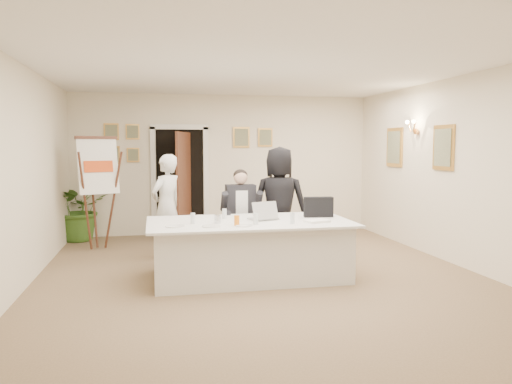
{
  "coord_description": "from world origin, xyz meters",
  "views": [
    {
      "loc": [
        -1.41,
        -6.58,
        1.77
      ],
      "look_at": [
        0.06,
        0.6,
        1.1
      ],
      "focal_mm": 35.0,
      "sensor_mm": 36.0,
      "label": 1
    }
  ],
  "objects": [
    {
      "name": "seated_man",
      "position": [
        -0.1,
        0.93,
        0.72
      ],
      "size": [
        0.64,
        0.68,
        1.44
      ],
      "primitive_type": null,
      "rotation": [
        0.0,
        0.0,
        0.04
      ],
      "color": "black",
      "rests_on": "floor"
    },
    {
      "name": "steel_jug",
      "position": [
        -0.61,
        -0.21,
        0.83
      ],
      "size": [
        0.1,
        0.1,
        0.11
      ],
      "primitive_type": "cylinder",
      "rotation": [
        0.0,
        0.0,
        0.2
      ],
      "color": "silver",
      "rests_on": "conference_table"
    },
    {
      "name": "pictures_right_wall",
      "position": [
        2.97,
        1.2,
        1.75
      ],
      "size": [
        0.06,
        2.2,
        0.8
      ],
      "primitive_type": null,
      "color": "gold",
      "rests_on": "wall_right"
    },
    {
      "name": "pictures_back_wall",
      "position": [
        -0.8,
        3.47,
        1.85
      ],
      "size": [
        3.4,
        0.06,
        0.8
      ],
      "primitive_type": null,
      "color": "gold",
      "rests_on": "wall_back"
    },
    {
      "name": "laptop_bag",
      "position": [
        0.86,
        0.07,
        0.92
      ],
      "size": [
        0.42,
        0.16,
        0.29
      ],
      "primitive_type": "cube",
      "rotation": [
        0.0,
        0.0,
        -0.11
      ],
      "color": "black",
      "rests_on": "conference_table"
    },
    {
      "name": "paper_stack",
      "position": [
        0.68,
        -0.38,
        0.79
      ],
      "size": [
        0.35,
        0.29,
        0.03
      ],
      "primitive_type": "cube",
      "rotation": [
        0.0,
        0.0,
        0.29
      ],
      "color": "white",
      "rests_on": "conference_table"
    },
    {
      "name": "floor",
      "position": [
        0.0,
        0.0,
        0.0
      ],
      "size": [
        7.0,
        7.0,
        0.0
      ],
      "primitive_type": "plane",
      "color": "brown",
      "rests_on": "ground"
    },
    {
      "name": "conference_table",
      "position": [
        -0.17,
        -0.09,
        0.39
      ],
      "size": [
        2.7,
        1.44,
        0.78
      ],
      "color": "silver",
      "rests_on": "floor"
    },
    {
      "name": "doorway",
      "position": [
        -0.88,
        3.32,
        1.04
      ],
      "size": [
        1.14,
        0.86,
        2.2
      ],
      "color": "black",
      "rests_on": "floor"
    },
    {
      "name": "glass_a",
      "position": [
        -0.93,
        -0.18,
        0.84
      ],
      "size": [
        0.06,
        0.06,
        0.14
      ],
      "primitive_type": "cylinder",
      "rotation": [
        0.0,
        0.0,
        0.05
      ],
      "color": "silver",
      "rests_on": "conference_table"
    },
    {
      "name": "wall_sconce",
      "position": [
        2.9,
        1.2,
        2.1
      ],
      "size": [
        0.2,
        0.3,
        0.24
      ],
      "primitive_type": null,
      "color": "#D68F44",
      "rests_on": "wall_right"
    },
    {
      "name": "laptop",
      "position": [
        0.04,
        0.0,
        0.91
      ],
      "size": [
        0.47,
        0.48,
        0.28
      ],
      "primitive_type": null,
      "rotation": [
        0.0,
        0.0,
        0.33
      ],
      "color": "#B7BABC",
      "rests_on": "conference_table"
    },
    {
      "name": "glass_b",
      "position": [
        -0.15,
        -0.4,
        0.84
      ],
      "size": [
        0.07,
        0.07,
        0.14
      ],
      "primitive_type": "cylinder",
      "rotation": [
        0.0,
        0.0,
        -0.05
      ],
      "color": "silver",
      "rests_on": "conference_table"
    },
    {
      "name": "plate_mid",
      "position": [
        -0.73,
        -0.48,
        0.78
      ],
      "size": [
        0.25,
        0.25,
        0.01
      ],
      "primitive_type": "cylinder",
      "rotation": [
        0.0,
        0.0,
        -0.12
      ],
      "color": "white",
      "rests_on": "conference_table"
    },
    {
      "name": "wall_left",
      "position": [
        -3.0,
        0.0,
        1.4
      ],
      "size": [
        0.1,
        7.0,
        2.8
      ],
      "primitive_type": "cube",
      "color": "beige",
      "rests_on": "floor"
    },
    {
      "name": "oj_glass",
      "position": [
        -0.4,
        -0.45,
        0.84
      ],
      "size": [
        0.07,
        0.07,
        0.13
      ],
      "primitive_type": "cylinder",
      "rotation": [
        0.0,
        0.0,
        0.09
      ],
      "color": "orange",
      "rests_on": "conference_table"
    },
    {
      "name": "standing_woman",
      "position": [
        0.5,
        0.9,
        0.88
      ],
      "size": [
        1.0,
        0.82,
        1.77
      ],
      "primitive_type": "imported",
      "rotation": [
        0.0,
        0.0,
        2.8
      ],
      "color": "black",
      "rests_on": "floor"
    },
    {
      "name": "glass_c",
      "position": [
        0.33,
        -0.45,
        0.84
      ],
      "size": [
        0.07,
        0.07,
        0.14
      ],
      "primitive_type": "cylinder",
      "rotation": [
        0.0,
        0.0,
        0.22
      ],
      "color": "silver",
      "rests_on": "conference_table"
    },
    {
      "name": "wall_back",
      "position": [
        0.0,
        3.5,
        1.4
      ],
      "size": [
        6.0,
        0.1,
        2.8
      ],
      "primitive_type": "cube",
      "color": "beige",
      "rests_on": "floor"
    },
    {
      "name": "plate_near",
      "position": [
        -0.32,
        -0.52,
        0.78
      ],
      "size": [
        0.22,
        0.22,
        0.01
      ],
      "primitive_type": "cylinder",
      "rotation": [
        0.0,
        0.0,
        0.05
      ],
      "color": "white",
      "rests_on": "conference_table"
    },
    {
      "name": "potted_palm",
      "position": [
        -2.8,
        3.2,
        0.62
      ],
      "size": [
        1.48,
        1.44,
        1.25
      ],
      "primitive_type": "imported",
      "rotation": [
        0.0,
        0.0,
        0.61
      ],
      "color": "#355D1F",
      "rests_on": "floor"
    },
    {
      "name": "ceiling",
      "position": [
        0.0,
        0.0,
        2.8
      ],
      "size": [
        6.0,
        7.0,
        0.02
      ],
      "primitive_type": "cube",
      "color": "white",
      "rests_on": "wall_back"
    },
    {
      "name": "flip_chart",
      "position": [
        -2.36,
        2.21,
        0.88
      ],
      "size": [
        0.68,
        0.53,
        1.9
      ],
      "color": "#3F2214",
      "rests_on": "floor"
    },
    {
      "name": "standing_man",
      "position": [
        -1.22,
        1.37,
        0.82
      ],
      "size": [
        0.7,
        0.7,
        1.64
      ],
      "primitive_type": "imported",
      "rotation": [
        0.0,
        0.0,
        3.93
      ],
      "color": "silver",
      "rests_on": "floor"
    },
    {
      "name": "glass_d",
      "position": [
        -0.47,
        0.17,
        0.84
      ],
      "size": [
        0.07,
        0.07,
        0.14
      ],
      "primitive_type": "cylinder",
      "rotation": [
        0.0,
        0.0,
        0.19
      ],
      "color": "silver",
      "rests_on": "conference_table"
    },
    {
      "name": "wall_front",
      "position": [
        0.0,
        -3.5,
        1.4
      ],
      "size": [
        6.0,
        0.1,
        2.8
      ],
      "primitive_type": "cube",
      "color": "beige",
      "rests_on": "floor"
    },
    {
      "name": "wall_right",
      "position": [
        3.0,
        0.0,
        1.4
      ],
      "size": [
        0.1,
        7.0,
        2.8
      ],
      "primitive_type": "cube",
      "color": "beige",
      "rests_on": "floor"
    },
    {
      "name": "plate_left",
      "position": [
        -1.16,
        -0.39,
        0.78
      ],
      "size": [
        0.26,
        0.26,
        0.01
      ],
      "primitive_type": "cylinder",
      "rotation": [
        0.0,
        0.0,
        0.11
      ],
      "color": "white",
      "rests_on": "conference_table"
    }
  ]
}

